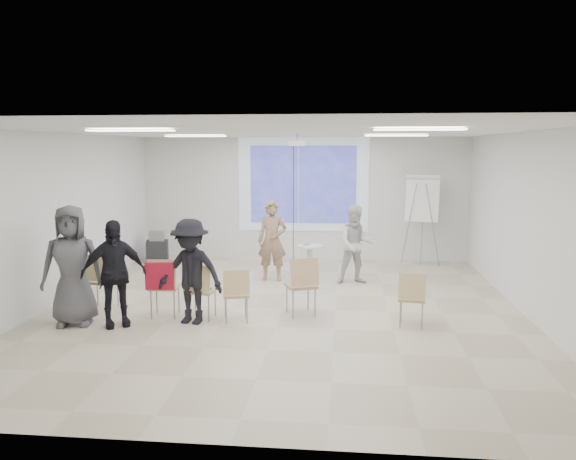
# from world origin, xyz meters

# --- Properties ---
(floor) EXTENTS (8.00, 9.00, 0.10)m
(floor) POSITION_xyz_m (0.00, 0.00, -0.05)
(floor) COLOR beige
(floor) RESTS_ON ground
(ceiling) EXTENTS (8.00, 9.00, 0.10)m
(ceiling) POSITION_xyz_m (0.00, 0.00, 3.05)
(ceiling) COLOR white
(ceiling) RESTS_ON wall_back
(wall_back) EXTENTS (8.00, 0.10, 3.00)m
(wall_back) POSITION_xyz_m (0.00, 4.55, 1.50)
(wall_back) COLOR silver
(wall_back) RESTS_ON floor
(wall_left) EXTENTS (0.10, 9.00, 3.00)m
(wall_left) POSITION_xyz_m (-4.05, 0.00, 1.50)
(wall_left) COLOR silver
(wall_left) RESTS_ON floor
(wall_right) EXTENTS (0.10, 9.00, 3.00)m
(wall_right) POSITION_xyz_m (4.05, 0.00, 1.50)
(wall_right) COLOR silver
(wall_right) RESTS_ON floor
(projection_halo) EXTENTS (3.20, 0.01, 2.30)m
(projection_halo) POSITION_xyz_m (0.00, 4.49, 1.85)
(projection_halo) COLOR silver
(projection_halo) RESTS_ON wall_back
(projection_image) EXTENTS (2.60, 0.01, 1.90)m
(projection_image) POSITION_xyz_m (0.00, 4.47, 1.85)
(projection_image) COLOR #3038A5
(projection_image) RESTS_ON wall_back
(pedestal_table) EXTENTS (0.64, 0.64, 0.70)m
(pedestal_table) POSITION_xyz_m (0.29, 2.53, 0.39)
(pedestal_table) COLOR white
(pedestal_table) RESTS_ON floor
(player_left) EXTENTS (0.69, 0.47, 1.88)m
(player_left) POSITION_xyz_m (-0.46, 2.12, 0.94)
(player_left) COLOR #9B7A5F
(player_left) RESTS_ON floor
(player_right) EXTENTS (0.96, 0.82, 1.76)m
(player_right) POSITION_xyz_m (1.27, 2.01, 0.88)
(player_right) COLOR silver
(player_right) RESTS_ON floor
(controller_left) EXTENTS (0.04, 0.11, 0.04)m
(controller_left) POSITION_xyz_m (-0.28, 2.37, 1.24)
(controller_left) COLOR white
(controller_left) RESTS_ON player_left
(controller_right) EXTENTS (0.06, 0.11, 0.04)m
(controller_right) POSITION_xyz_m (1.09, 2.26, 1.19)
(controller_right) COLOR white
(controller_right) RESTS_ON player_right
(chair_far_left) EXTENTS (0.47, 0.50, 0.98)m
(chair_far_left) POSITION_xyz_m (-3.07, -0.39, 0.58)
(chair_far_left) COLOR tan
(chair_far_left) RESTS_ON floor
(chair_left_mid) EXTENTS (0.50, 0.53, 0.98)m
(chair_left_mid) POSITION_xyz_m (-1.87, -0.69, 0.58)
(chair_left_mid) COLOR tan
(chair_left_mid) RESTS_ON floor
(chair_left_inner) EXTENTS (0.46, 0.49, 0.91)m
(chair_left_inner) POSITION_xyz_m (-1.26, -0.74, 0.54)
(chair_left_inner) COLOR tan
(chair_left_inner) RESTS_ON floor
(chair_center) EXTENTS (0.50, 0.52, 0.87)m
(chair_center) POSITION_xyz_m (-0.66, -0.82, 0.51)
(chair_center) COLOR tan
(chair_center) RESTS_ON floor
(chair_right_inner) EXTENTS (0.61, 0.63, 0.99)m
(chair_right_inner) POSITION_xyz_m (0.35, -0.40, 0.58)
(chair_right_inner) COLOR tan
(chair_right_inner) RESTS_ON floor
(chair_right_far) EXTENTS (0.46, 0.49, 0.86)m
(chair_right_far) POSITION_xyz_m (2.06, -0.79, 0.51)
(chair_right_far) COLOR tan
(chair_right_far) RESTS_ON floor
(red_jacket) EXTENTS (0.46, 0.15, 0.43)m
(red_jacket) POSITION_xyz_m (-1.88, -0.82, 0.72)
(red_jacket) COLOR #B5162E
(red_jacket) RESTS_ON chair_left_mid
(laptop) EXTENTS (0.35, 0.27, 0.03)m
(laptop) POSITION_xyz_m (-1.25, -0.64, 0.49)
(laptop) COLOR black
(laptop) RESTS_ON chair_left_inner
(audience_left) EXTENTS (1.29, 1.14, 1.90)m
(audience_left) POSITION_xyz_m (-2.48, -1.18, 0.95)
(audience_left) COLOR black
(audience_left) RESTS_ON floor
(audience_mid) EXTENTS (1.31, 0.87, 1.87)m
(audience_mid) POSITION_xyz_m (-1.35, -0.92, 0.93)
(audience_mid) COLOR black
(audience_mid) RESTS_ON floor
(audience_outer) EXTENTS (1.16, 0.91, 2.09)m
(audience_outer) POSITION_xyz_m (-3.15, -1.17, 1.05)
(audience_outer) COLOR #545458
(audience_outer) RESTS_ON floor
(flipchart_easel) EXTENTS (0.88, 0.69, 2.10)m
(flipchart_easel) POSITION_xyz_m (2.81, 3.94, 1.55)
(flipchart_easel) COLOR #95979D
(flipchart_easel) RESTS_ON floor
(av_cart) EXTENTS (0.58, 0.50, 0.75)m
(av_cart) POSITION_xyz_m (-3.47, 3.69, 0.34)
(av_cart) COLOR black
(av_cart) RESTS_ON floor
(ceiling_projector) EXTENTS (0.30, 0.25, 3.00)m
(ceiling_projector) POSITION_xyz_m (0.10, 1.49, 2.69)
(ceiling_projector) COLOR white
(ceiling_projector) RESTS_ON ceiling
(fluor_panel_nw) EXTENTS (1.20, 0.30, 0.02)m
(fluor_panel_nw) POSITION_xyz_m (-2.00, 2.00, 2.97)
(fluor_panel_nw) COLOR white
(fluor_panel_nw) RESTS_ON ceiling
(fluor_panel_ne) EXTENTS (1.20, 0.30, 0.02)m
(fluor_panel_ne) POSITION_xyz_m (2.00, 2.00, 2.97)
(fluor_panel_ne) COLOR white
(fluor_panel_ne) RESTS_ON ceiling
(fluor_panel_sw) EXTENTS (1.20, 0.30, 0.02)m
(fluor_panel_sw) POSITION_xyz_m (-2.00, -1.50, 2.97)
(fluor_panel_sw) COLOR white
(fluor_panel_sw) RESTS_ON ceiling
(fluor_panel_se) EXTENTS (1.20, 0.30, 0.02)m
(fluor_panel_se) POSITION_xyz_m (2.00, -1.50, 2.97)
(fluor_panel_se) COLOR white
(fluor_panel_se) RESTS_ON ceiling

